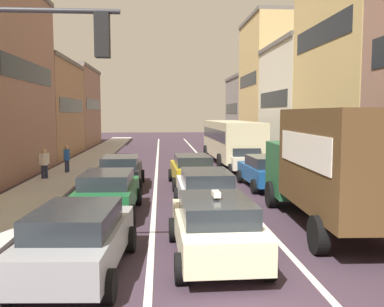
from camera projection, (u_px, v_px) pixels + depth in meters
ground_plane at (239, 298)px, 8.03m from camera, size 140.00×140.00×0.00m
sidewalk_left at (79, 166)px, 27.39m from camera, size 2.60×64.00×0.14m
lane_stripe_left at (157, 167)px, 27.76m from camera, size 0.16×60.00×0.01m
lane_stripe_right at (209, 166)px, 28.01m from camera, size 0.16×60.00×0.01m
building_row_right at (329, 84)px, 28.79m from camera, size 7.20×43.90×13.62m
traffic_light_pole at (3, 95)px, 8.21m from camera, size 3.58×0.38×5.50m
removalist_box_truck at (334, 163)px, 12.72m from camera, size 2.94×7.78×3.58m
taxi_centre_lane_front at (215, 226)px, 10.12m from camera, size 2.13×4.33×1.66m
sedan_left_lane_front at (78, 238)px, 9.14m from camera, size 2.29×4.41×1.49m
sedan_centre_lane_second at (206, 190)px, 14.84m from camera, size 2.11×4.33×1.49m
wagon_left_lane_second at (108, 192)px, 14.57m from camera, size 2.13×4.34×1.49m
hatchback_centre_lane_third at (192, 169)px, 20.34m from camera, size 2.20×4.37×1.49m
sedan_left_lane_third at (121, 171)px, 19.80m from camera, size 2.09×4.31×1.49m
sedan_right_lane_behind_truck at (267, 171)px, 19.81m from camera, size 2.17×4.35×1.49m
wagon_right_lane_far at (242, 158)px, 25.37m from camera, size 2.08×4.31×1.49m
bus_mid_queue_primary at (231, 138)px, 29.33m from camera, size 2.95×10.55×2.90m
pedestrian_near_kerb at (44, 163)px, 21.78m from camera, size 0.46×0.36×1.66m
pedestrian_mid_sidewalk at (67, 158)px, 24.10m from camera, size 0.34×0.52×1.66m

